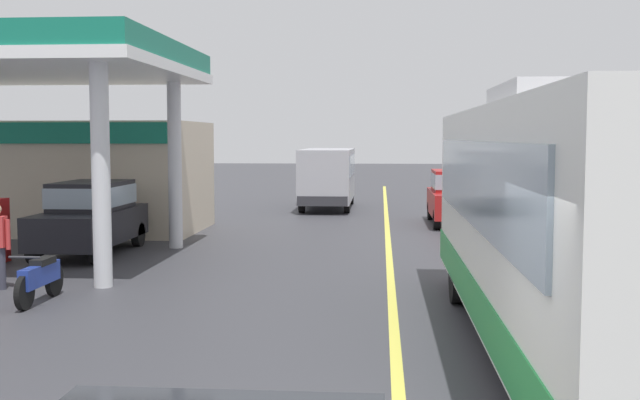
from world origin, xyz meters
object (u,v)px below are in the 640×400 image
object	(u,v)px
car_at_pump	(91,214)
minibus_opposing_lane	(328,173)
car_trailing_behind_bus	(456,194)
motorcycle_parked_forecourt	(40,278)
coach_bus_main	(571,229)

from	to	relation	value
car_at_pump	minibus_opposing_lane	world-z (taller)	minibus_opposing_lane
minibus_opposing_lane	car_trailing_behind_bus	world-z (taller)	minibus_opposing_lane
motorcycle_parked_forecourt	car_trailing_behind_bus	xyz separation A→B (m)	(8.54, 13.12, 0.57)
coach_bus_main	car_trailing_behind_bus	distance (m)	15.89
coach_bus_main	car_trailing_behind_bus	size ratio (longest dim) A/B	2.63
car_at_pump	car_trailing_behind_bus	size ratio (longest dim) A/B	1.00
coach_bus_main	car_trailing_behind_bus	world-z (taller)	coach_bus_main
coach_bus_main	motorcycle_parked_forecourt	size ratio (longest dim) A/B	6.13
car_at_pump	minibus_opposing_lane	bearing A→B (deg)	68.80
minibus_opposing_lane	motorcycle_parked_forecourt	bearing A→B (deg)	-101.57
minibus_opposing_lane	car_trailing_behind_bus	bearing A→B (deg)	-49.93
coach_bus_main	minibus_opposing_lane	world-z (taller)	coach_bus_main
motorcycle_parked_forecourt	coach_bus_main	bearing A→B (deg)	-17.98
minibus_opposing_lane	car_trailing_behind_bus	xyz separation A→B (m)	(4.71, -5.60, -0.46)
motorcycle_parked_forecourt	minibus_opposing_lane	bearing A→B (deg)	78.43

